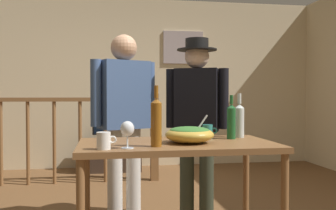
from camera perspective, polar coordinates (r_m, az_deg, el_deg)
back_wall at (r=5.97m, az=-3.53°, el=3.38°), size 5.56×0.10×2.63m
framed_picture at (r=6.05m, az=2.33°, el=8.75°), size 0.64×0.03×0.52m
stair_railing at (r=4.90m, az=-12.58°, el=-3.87°), size 2.64×0.10×1.14m
tv_console at (r=5.66m, az=-8.79°, el=-7.66°), size 0.90×0.40×0.44m
flat_screen_tv at (r=5.57m, az=-8.81°, el=-2.95°), size 0.51×0.12×0.42m
serving_table at (r=2.60m, az=1.38°, el=-7.54°), size 1.34×0.74×0.80m
salad_bowl at (r=2.55m, az=3.29°, el=-4.39°), size 0.33×0.33×0.19m
wine_glass at (r=2.29m, az=-6.21°, el=-3.77°), size 0.08×0.08×0.17m
wine_bottle_green at (r=2.81m, az=9.61°, el=-2.38°), size 0.06×0.06×0.33m
wine_bottle_clear at (r=2.92m, az=10.80°, el=-2.21°), size 0.07×0.07×0.34m
wine_bottle_amber at (r=2.36m, az=-1.81°, el=-2.50°), size 0.07×0.07×0.39m
mug_teal at (r=2.82m, az=6.11°, el=-4.04°), size 0.11×0.08×0.10m
mug_white at (r=2.28m, az=-9.73°, el=-5.39°), size 0.12×0.08×0.10m
person_standing_left at (r=3.29m, az=-6.71°, el=-0.95°), size 0.57×0.37×1.65m
person_standing_right at (r=3.38m, az=4.40°, el=-1.16°), size 0.53×0.36×1.63m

